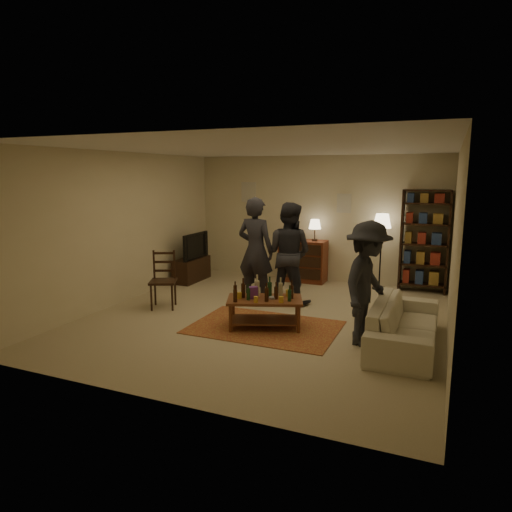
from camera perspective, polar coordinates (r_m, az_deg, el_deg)
The scene contains 13 objects.
floor at distance 7.51m, azimuth 1.14°, elevation -7.70°, with size 6.00×6.00×0.00m, color #C6B793.
room_shell at distance 10.18m, azimuth 4.03°, elevation 7.41°, with size 6.00×6.00×6.00m.
rug at distance 7.05m, azimuth 1.09°, elevation -8.88°, with size 2.20×1.50×0.01m, color maroon.
coffee_table at distance 6.93m, azimuth 1.02°, elevation -5.73°, with size 1.27×0.97×0.80m.
dining_chair at distance 8.13m, azimuth -11.49°, elevation -2.61°, with size 0.58×0.58×1.01m.
tv_stand at distance 10.04m, azimuth -8.04°, elevation -0.93°, with size 0.40×1.00×1.06m.
dresser at distance 9.94m, azimuth 5.92°, elevation -0.46°, with size 1.00×0.50×1.36m.
bookshelf at distance 9.52m, azimuth 20.29°, elevation 1.88°, with size 0.90×0.34×2.02m.
floor_lamp at distance 9.42m, azimuth 15.46°, elevation 3.63°, with size 0.36×0.36×1.53m.
sofa at distance 6.57m, azimuth 18.09°, elevation -8.09°, with size 2.08×0.81×0.61m, color beige.
person_left at distance 8.16m, azimuth -0.06°, elevation 0.68°, with size 0.70×0.46×1.91m, color #25252C.
person_right at distance 8.18m, azimuth 4.07°, elevation 0.35°, with size 0.89×0.69×1.82m, color #26272E.
person_by_sofa at distance 6.34m, azimuth 13.73°, elevation -3.39°, with size 1.10×0.63×1.71m, color #24262C.
Camera 1 is at (2.64, -6.64, 2.32)m, focal length 32.00 mm.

